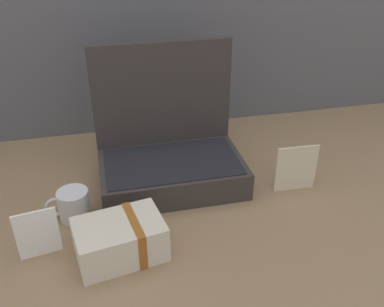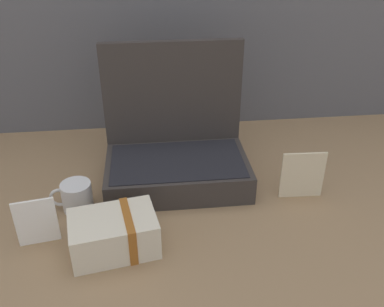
{
  "view_description": "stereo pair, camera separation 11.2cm",
  "coord_description": "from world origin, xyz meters",
  "px_view_note": "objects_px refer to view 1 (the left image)",
  "views": [
    {
      "loc": [
        -0.25,
        -0.96,
        0.76
      ],
      "look_at": [
        -0.03,
        -0.02,
        0.19
      ],
      "focal_mm": 39.69,
      "sensor_mm": 36.0,
      "label": 1
    },
    {
      "loc": [
        -0.14,
        -0.98,
        0.76
      ],
      "look_at": [
        -0.03,
        -0.02,
        0.19
      ],
      "focal_mm": 39.69,
      "sensor_mm": 36.0,
      "label": 2
    }
  ],
  "objects_px": {
    "open_suitcase": "(169,153)",
    "info_card_left": "(296,168)",
    "cream_toiletry_bag": "(121,239)",
    "coffee_mug": "(73,204)",
    "poster_card_right": "(38,234)"
  },
  "relations": [
    {
      "from": "cream_toiletry_bag",
      "to": "info_card_left",
      "type": "height_order",
      "value": "info_card_left"
    },
    {
      "from": "info_card_left",
      "to": "open_suitcase",
      "type": "bearing_deg",
      "value": 160.61
    },
    {
      "from": "cream_toiletry_bag",
      "to": "coffee_mug",
      "type": "xyz_separation_m",
      "value": [
        -0.12,
        0.18,
        -0.01
      ]
    },
    {
      "from": "open_suitcase",
      "to": "poster_card_right",
      "type": "bearing_deg",
      "value": -144.74
    },
    {
      "from": "coffee_mug",
      "to": "poster_card_right",
      "type": "xyz_separation_m",
      "value": [
        -0.08,
        -0.14,
        0.02
      ]
    },
    {
      "from": "poster_card_right",
      "to": "coffee_mug",
      "type": "bearing_deg",
      "value": 50.0
    },
    {
      "from": "open_suitcase",
      "to": "cream_toiletry_bag",
      "type": "xyz_separation_m",
      "value": [
        -0.18,
        -0.31,
        -0.05
      ]
    },
    {
      "from": "coffee_mug",
      "to": "info_card_left",
      "type": "distance_m",
      "value": 0.66
    },
    {
      "from": "cream_toiletry_bag",
      "to": "coffee_mug",
      "type": "distance_m",
      "value": 0.22
    },
    {
      "from": "open_suitcase",
      "to": "info_card_left",
      "type": "distance_m",
      "value": 0.39
    },
    {
      "from": "open_suitcase",
      "to": "info_card_left",
      "type": "height_order",
      "value": "open_suitcase"
    },
    {
      "from": "open_suitcase",
      "to": "info_card_left",
      "type": "relative_size",
      "value": 2.9
    },
    {
      "from": "open_suitcase",
      "to": "coffee_mug",
      "type": "height_order",
      "value": "open_suitcase"
    },
    {
      "from": "open_suitcase",
      "to": "poster_card_right",
      "type": "relative_size",
      "value": 3.27
    },
    {
      "from": "coffee_mug",
      "to": "cream_toiletry_bag",
      "type": "bearing_deg",
      "value": -56.81
    }
  ]
}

